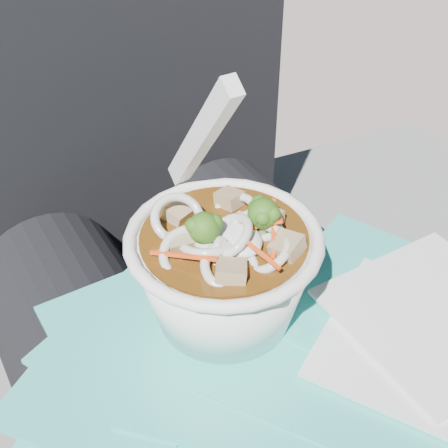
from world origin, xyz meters
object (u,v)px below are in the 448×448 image
plastic_bag (259,362)px  lap (254,405)px  udon_bowl (224,265)px  person_body (198,312)px

plastic_bag → lap: bearing=60.8°
plastic_bag → udon_bowl: udon_bowl is taller
person_body → lap: bearing=-90.0°
person_body → plastic_bag: bearing=-94.9°
lap → person_body: person_body is taller
person_body → udon_bowl: bearing=-99.8°
lap → plastic_bag: 0.08m
person_body → plastic_bag: person_body is taller
person_body → plastic_bag: size_ratio=2.40×
lap → udon_bowl: size_ratio=2.61×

